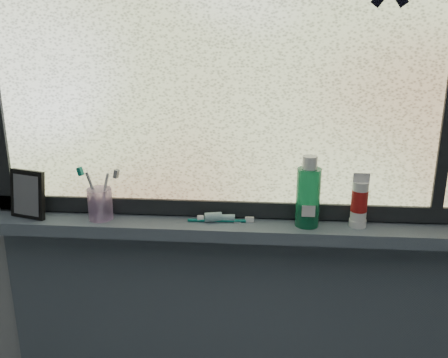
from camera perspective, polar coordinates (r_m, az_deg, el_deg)
wall_back at (r=1.56m, az=2.15°, el=3.85°), size 3.00×0.01×2.50m
windowsill at (r=1.57m, az=1.91°, el=-5.69°), size 1.62×0.14×0.04m
sill_apron at (r=1.88m, az=1.84°, el=-19.37°), size 1.62×0.02×0.98m
window_pane at (r=1.50m, az=2.23°, el=14.10°), size 1.50×0.01×1.00m
frame_bottom at (r=1.60m, az=2.02°, el=-3.36°), size 1.60×0.03×0.05m
vanity_mirror at (r=1.70m, az=-21.53°, el=-1.62°), size 0.14×0.09×0.15m
toothpaste_tube at (r=1.57m, az=-0.62°, el=-4.38°), size 0.17×0.06×0.03m
toothbrush_cup at (r=1.62m, az=-13.97°, el=-2.77°), size 0.09×0.09×0.10m
toothbrush_lying at (r=1.57m, az=-0.83°, el=-4.68°), size 0.23×0.03×0.02m
mouthwash_bottle at (r=1.53m, az=9.62°, el=-1.41°), size 0.10×0.10×0.18m
cream_tube at (r=1.56m, az=15.24°, el=-2.14°), size 0.06×0.06×0.12m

